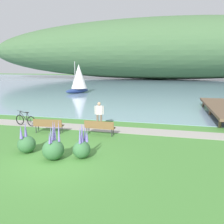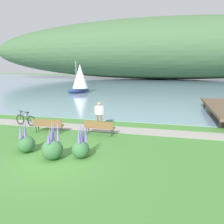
# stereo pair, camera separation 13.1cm
# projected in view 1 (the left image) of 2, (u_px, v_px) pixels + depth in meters

# --- Properties ---
(ground_plane) EXTENTS (200.00, 200.00, 0.00)m
(ground_plane) POSITION_uv_depth(u_px,v_px,m) (54.00, 162.00, 9.79)
(ground_plane) COLOR #478438
(bay_water) EXTENTS (180.00, 80.00, 0.04)m
(bay_water) POSITION_uv_depth(u_px,v_px,m) (149.00, 83.00, 55.32)
(bay_water) COLOR #7A99B2
(bay_water) RESTS_ON ground
(distant_hillside) EXTENTS (113.24, 28.00, 17.93)m
(distant_hillside) POSITION_uv_depth(u_px,v_px,m) (158.00, 49.00, 69.41)
(distant_hillside) COLOR #42663D
(distant_hillside) RESTS_ON bay_water
(shoreline_path) EXTENTS (60.00, 1.50, 0.01)m
(shoreline_path) POSITION_uv_depth(u_px,v_px,m) (95.00, 128.00, 15.17)
(shoreline_path) COLOR #A39E93
(shoreline_path) RESTS_ON ground
(park_bench_near_camera) EXTENTS (1.84, 0.67, 0.88)m
(park_bench_near_camera) POSITION_uv_depth(u_px,v_px,m) (48.00, 125.00, 14.00)
(park_bench_near_camera) COLOR brown
(park_bench_near_camera) RESTS_ON ground
(park_bench_further_along) EXTENTS (1.81, 0.51, 0.88)m
(park_bench_further_along) POSITION_uv_depth(u_px,v_px,m) (100.00, 127.00, 13.54)
(park_bench_further_along) COLOR brown
(park_bench_further_along) RESTS_ON ground
(bicycle_leaning_near_bench) EXTENTS (1.75, 0.41, 1.01)m
(bicycle_leaning_near_bench) POSITION_uv_depth(u_px,v_px,m) (25.00, 120.00, 15.74)
(bicycle_leaning_near_bench) COLOR black
(bicycle_leaning_near_bench) RESTS_ON ground
(person_at_shoreline) EXTENTS (0.60, 0.30, 1.71)m
(person_at_shoreline) POSITION_uv_depth(u_px,v_px,m) (99.00, 113.00, 15.15)
(person_at_shoreline) COLOR #72604C
(person_at_shoreline) RESTS_ON ground
(echium_bush_closest_to_camera) EXTENTS (0.79, 0.79, 1.59)m
(echium_bush_closest_to_camera) POSITION_uv_depth(u_px,v_px,m) (82.00, 148.00, 10.18)
(echium_bush_closest_to_camera) COLOR #386B3D
(echium_bush_closest_to_camera) RESTS_ON ground
(echium_bush_beside_closest) EXTENTS (0.84, 0.84, 1.52)m
(echium_bush_beside_closest) POSITION_uv_depth(u_px,v_px,m) (26.00, 143.00, 10.82)
(echium_bush_beside_closest) COLOR #386B3D
(echium_bush_beside_closest) RESTS_ON ground
(echium_bush_far_cluster) EXTENTS (0.94, 0.94, 1.78)m
(echium_bush_far_cluster) POSITION_uv_depth(u_px,v_px,m) (53.00, 149.00, 10.00)
(echium_bush_far_cluster) COLOR #386B3D
(echium_bush_far_cluster) RESTS_ON ground
(sailboat_mid_bay) EXTENTS (3.40, 3.88, 4.63)m
(sailboat_mid_bay) POSITION_uv_depth(u_px,v_px,m) (79.00, 78.00, 34.22)
(sailboat_mid_bay) COLOR navy
(sailboat_mid_bay) RESTS_ON bay_water
(pier_dock) EXTENTS (2.40, 10.00, 0.80)m
(pier_dock) POSITION_uv_depth(u_px,v_px,m) (223.00, 108.00, 18.81)
(pier_dock) COLOR brown
(pier_dock) RESTS_ON ground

